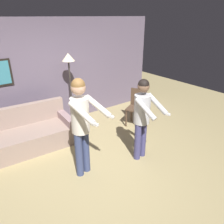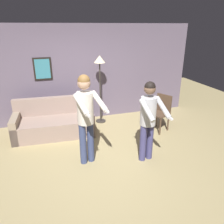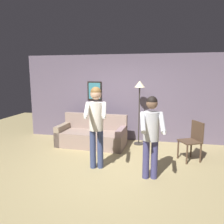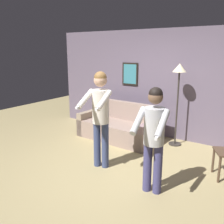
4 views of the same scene
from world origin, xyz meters
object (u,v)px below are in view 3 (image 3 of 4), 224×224
at_px(person_standing_left, 96,120).
at_px(person_standing_right, 151,131).
at_px(torchiere_lamp, 140,93).
at_px(dining_chair_distant, 193,139).
at_px(couch, 92,136).

xyz_separation_m(person_standing_left, person_standing_right, (1.15, -0.25, -0.11)).
relative_size(torchiere_lamp, person_standing_left, 1.04).
bearing_deg(person_standing_left, dining_chair_distant, 23.02).
bearing_deg(dining_chair_distant, torchiere_lamp, 144.52).
bearing_deg(person_standing_right, dining_chair_distant, 50.35).
relative_size(person_standing_left, person_standing_right, 1.09).
height_order(torchiere_lamp, person_standing_left, torchiere_lamp).
relative_size(person_standing_right, dining_chair_distant, 1.74).
distance_m(person_standing_left, person_standing_right, 1.18).
relative_size(torchiere_lamp, dining_chair_distant, 1.97).
height_order(person_standing_left, dining_chair_distant, person_standing_left).
height_order(couch, torchiere_lamp, torchiere_lamp).
xyz_separation_m(torchiere_lamp, dining_chair_distant, (1.34, -0.96, -0.96)).
bearing_deg(person_standing_left, couch, 110.55).
relative_size(couch, person_standing_right, 1.21).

